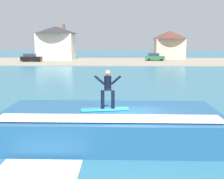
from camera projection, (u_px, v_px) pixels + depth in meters
ground_plane at (130, 147)px, 11.78m from camera, size 260.00×260.00×0.00m
wave_crest at (110, 125)px, 12.67m from camera, size 10.12×4.71×1.50m
surfboard at (105, 109)px, 12.18m from camera, size 2.16×0.76×0.06m
surfer at (108, 87)px, 12.07m from camera, size 1.21×0.32×1.74m
shoreline_bank at (121, 61)px, 61.87m from camera, size 120.00×23.86×0.12m
car_near_shore at (31, 58)px, 59.76m from camera, size 4.43×2.18×1.86m
car_far_shore at (155, 57)px, 62.51m from camera, size 4.33×2.13×1.86m
house_with_chimney at (56, 41)px, 66.14m from camera, size 10.65×10.65×8.65m
house_gabled_white at (169, 43)px, 68.66m from camera, size 9.00×9.00×7.15m
tree_tall_bare at (56, 39)px, 66.21m from camera, size 2.93×2.93×6.70m
whitewater_patch at (39, 170)px, 9.62m from camera, size 2.95×1.48×0.10m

